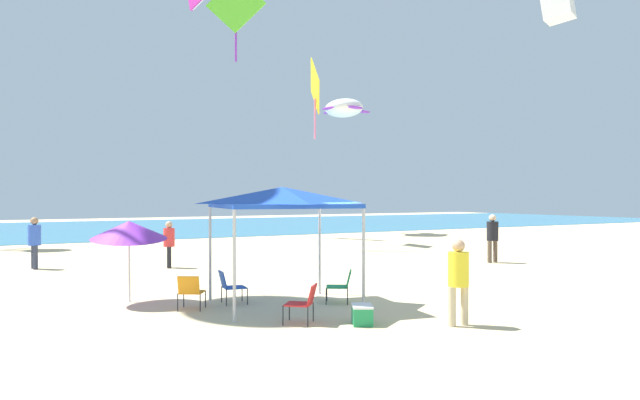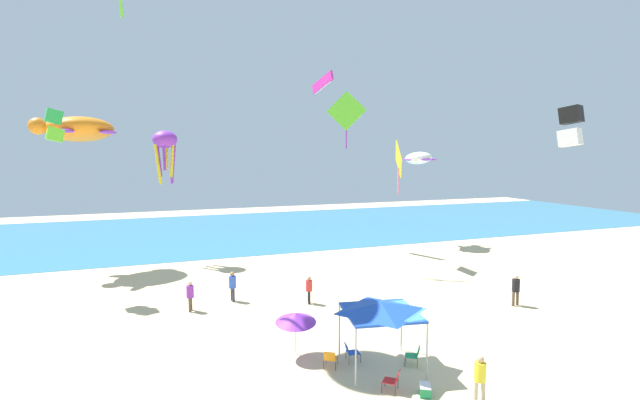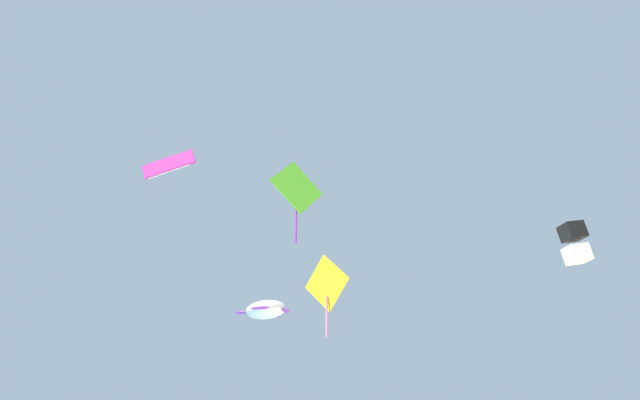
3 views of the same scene
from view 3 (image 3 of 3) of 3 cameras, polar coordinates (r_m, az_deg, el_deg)
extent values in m
cube|color=yellow|center=(27.53, 0.76, -9.51)|extent=(1.23, 2.95, 3.14)
cylinder|color=pink|center=(27.16, 0.78, -13.23)|extent=(0.11, 0.11, 2.23)
ellipsoid|color=white|center=(35.34, -6.25, -12.45)|extent=(4.26, 4.34, 1.42)
sphere|color=white|center=(37.05, -7.49, -12.75)|extent=(0.85, 0.85, 0.85)
ellipsoid|color=purple|center=(35.69, -8.73, -12.66)|extent=(0.53, 1.32, 0.19)
ellipsoid|color=purple|center=(36.65, -5.12, -13.11)|extent=(1.38, 0.74, 0.19)
ellipsoid|color=purple|center=(33.92, -6.92, -12.21)|extent=(0.53, 1.32, 0.19)
ellipsoid|color=purple|center=(34.70, -4.02, -12.57)|extent=(1.38, 0.74, 0.19)
cube|color=#E02D9E|center=(31.27, -16.98, 3.94)|extent=(1.07, 3.20, 1.95)
cube|color=white|center=(31.09, -17.07, 3.26)|extent=(0.76, 2.42, 1.10)
cube|color=#66D82D|center=(24.59, -2.69, 1.48)|extent=(2.63, 1.81, 3.09)
cylinder|color=purple|center=(23.89, -2.77, -2.46)|extent=(0.11, 0.11, 2.22)
cube|color=black|center=(30.71, 27.03, -3.27)|extent=(1.46, 1.52, 1.09)
cube|color=white|center=(30.35, 27.47, -5.54)|extent=(1.46, 1.52, 1.09)
camera|label=1|loc=(22.48, 86.01, -0.30)|focal=34.12mm
camera|label=2|loc=(26.19, 88.12, 16.05)|focal=25.71mm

